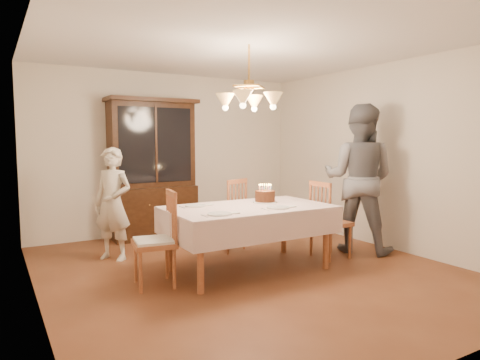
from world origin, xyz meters
TOP-DOWN VIEW (x-y plane):
  - ground at (0.00, 0.00)m, footprint 5.00×5.00m
  - room_shell at (0.00, 0.00)m, footprint 5.00×5.00m
  - dining_table at (0.00, 0.00)m, footprint 1.90×1.10m
  - china_hutch at (-0.38, 2.25)m, footprint 1.38×0.54m
  - chair_far_side at (0.23, 0.94)m, footprint 0.56×0.55m
  - chair_left_end at (-1.13, 0.03)m, footprint 0.48×0.50m
  - chair_right_end at (1.20, -0.07)m, footprint 0.43×0.45m
  - elderly_woman at (-1.26, 1.26)m, footprint 0.60×0.62m
  - adult_in_grey at (1.75, -0.02)m, footprint 1.17×1.23m
  - birthday_cake at (0.33, 0.15)m, footprint 0.30×0.30m
  - place_setting_near_left at (-0.54, -0.32)m, footprint 0.40×0.25m
  - place_setting_near_right at (0.23, -0.28)m, footprint 0.41×0.26m
  - place_setting_far_left at (-0.52, 0.32)m, footprint 0.39×0.24m
  - chandelier at (-0.00, -0.00)m, footprint 0.62×0.62m

SIDE VIEW (x-z plane):
  - ground at x=0.00m, z-range 0.00..0.00m
  - chair_far_side at x=0.23m, z-range -0.06..0.94m
  - chair_right_end at x=1.20m, z-range -0.06..0.94m
  - chair_left_end at x=-1.13m, z-range -0.05..0.95m
  - dining_table at x=0.00m, z-range 0.30..1.06m
  - elderly_woman at x=-1.26m, z-range 0.00..1.44m
  - place_setting_far_left at x=-0.52m, z-range 0.76..0.77m
  - place_setting_near_left at x=-0.54m, z-range 0.76..0.77m
  - place_setting_near_right at x=0.23m, z-range 0.76..0.77m
  - birthday_cake at x=0.33m, z-range 0.72..0.94m
  - adult_in_grey at x=1.75m, z-range 0.00..2.01m
  - china_hutch at x=-0.38m, z-range -0.04..2.12m
  - room_shell at x=0.00m, z-range -0.92..4.08m
  - chandelier at x=0.00m, z-range 1.61..2.34m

